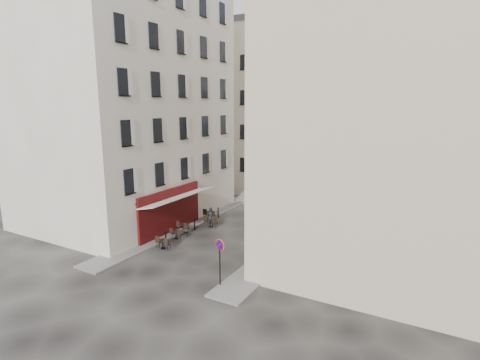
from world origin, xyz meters
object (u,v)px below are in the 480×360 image
Objects in this scene: bistro_table_a at (163,243)px; pedestrian at (210,217)px; bistro_table_b at (176,234)px; no_parking_sign at (220,254)px.

bistro_table_a is 0.71× the size of pedestrian.
no_parking_sign is at bearing -34.86° from bistro_table_b.
no_parking_sign is 2.39× the size of bistro_table_b.
no_parking_sign is 2.29× the size of bistro_table_a.
pedestrian reaches higher than bistro_table_b.
bistro_table_b is 3.61m from pedestrian.
no_parking_sign reaches higher than pedestrian.
bistro_table_a is 5.49m from pedestrian.
bistro_table_b is at bearing 160.20° from no_parking_sign.
bistro_table_a is 1.98m from bistro_table_b.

